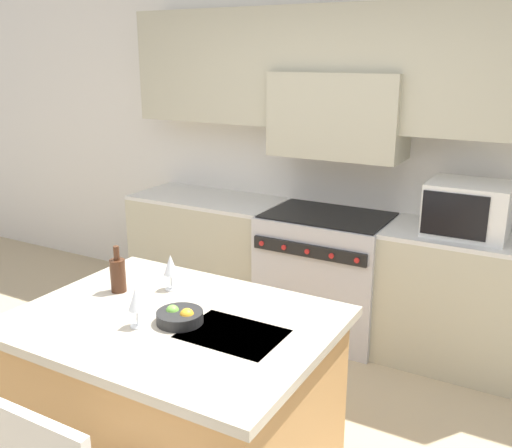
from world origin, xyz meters
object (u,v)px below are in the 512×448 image
(range_stove, at_px, (326,274))
(fruit_bowl, at_px, (180,316))
(wine_glass_far, at_px, (171,266))
(wine_glass_near, at_px, (136,300))
(microwave, at_px, (468,209))
(wine_bottle, at_px, (118,274))

(range_stove, height_order, fruit_bowl, fruit_bowl)
(wine_glass_far, xyz_separation_m, fruit_bowl, (0.27, -0.29, -0.10))
(wine_glass_near, relative_size, wine_glass_far, 1.00)
(wine_glass_far, relative_size, fruit_bowl, 0.89)
(fruit_bowl, bearing_deg, wine_glass_near, -138.21)
(wine_glass_near, bearing_deg, microwave, 62.68)
(range_stove, bearing_deg, fruit_bowl, -88.24)
(wine_glass_near, bearing_deg, fruit_bowl, 41.79)
(wine_glass_far, bearing_deg, microwave, 53.98)
(fruit_bowl, bearing_deg, wine_glass_far, 133.15)
(range_stove, distance_m, wine_glass_far, 1.70)
(wine_bottle, relative_size, wine_glass_far, 1.29)
(microwave, bearing_deg, wine_glass_near, -117.32)
(range_stove, distance_m, microwave, 1.16)
(microwave, xyz_separation_m, wine_glass_near, (-1.05, -2.03, -0.08))
(wine_glass_near, height_order, fruit_bowl, wine_glass_near)
(microwave, bearing_deg, fruit_bowl, -115.48)
(wine_glass_near, bearing_deg, wine_bottle, 143.27)
(wine_bottle, bearing_deg, range_stove, 76.11)
(microwave, distance_m, wine_bottle, 2.26)
(range_stove, bearing_deg, wine_glass_far, -97.50)
(range_stove, relative_size, microwave, 1.84)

